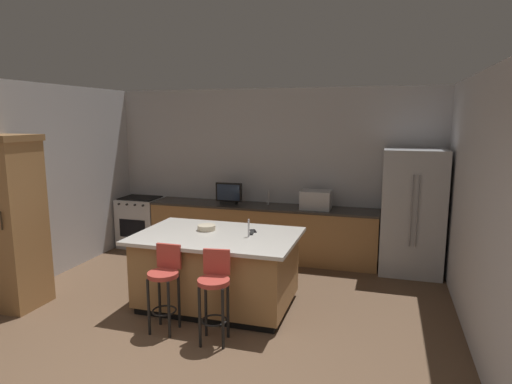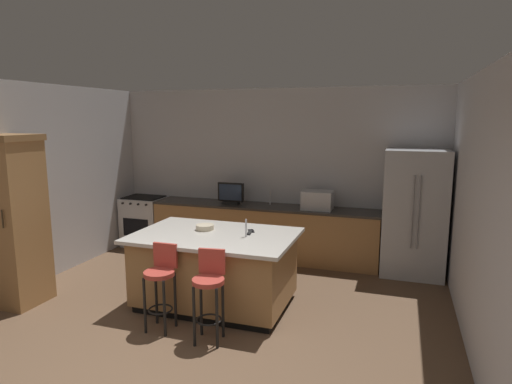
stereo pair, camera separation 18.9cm
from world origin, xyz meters
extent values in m
cube|color=#BCBCC1|center=(0.00, 4.44, 1.42)|extent=(6.15, 0.12, 2.85)
cube|color=#BCBCC1|center=(-2.87, 2.22, 1.42)|extent=(0.12, 4.84, 2.85)
cube|color=#BCBCC1|center=(2.87, 2.22, 1.42)|extent=(0.12, 4.84, 2.85)
cube|color=#9E7042|center=(-0.09, 4.06, 0.43)|extent=(3.85, 0.60, 0.87)
cube|color=#332D28|center=(-0.09, 4.06, 0.88)|extent=(3.87, 0.62, 0.04)
cube|color=black|center=(-0.08, 2.05, 0.04)|extent=(1.76, 1.10, 0.09)
cube|color=#9E7042|center=(-0.08, 2.05, 0.49)|extent=(1.84, 1.18, 0.80)
cube|color=beige|center=(-0.08, 2.05, 0.91)|extent=(2.00, 1.34, 0.04)
cube|color=#B7BABF|center=(2.31, 4.00, 0.95)|extent=(0.91, 0.72, 1.90)
cylinder|color=gray|center=(2.27, 3.62, 1.05)|extent=(0.02, 0.02, 1.05)
cylinder|color=gray|center=(2.35, 3.62, 1.05)|extent=(0.02, 0.02, 1.05)
cube|color=#B7BABF|center=(-2.40, 4.06, 0.45)|extent=(0.74, 0.60, 0.90)
cube|color=black|center=(-2.40, 3.76, 0.41)|extent=(0.51, 0.01, 0.32)
cube|color=black|center=(-2.40, 4.06, 0.91)|extent=(0.66, 0.50, 0.02)
cylinder|color=black|center=(-2.64, 3.75, 0.84)|extent=(0.04, 0.03, 0.04)
cylinder|color=black|center=(-2.48, 3.75, 0.84)|extent=(0.04, 0.03, 0.04)
cylinder|color=black|center=(-2.32, 3.75, 0.84)|extent=(0.04, 0.03, 0.04)
cylinder|color=black|center=(-2.15, 3.75, 0.84)|extent=(0.04, 0.03, 0.04)
cube|color=#9E7042|center=(-2.51, 1.31, 1.08)|extent=(0.60, 0.59, 2.16)
cube|color=brown|center=(-2.51, 1.31, 2.12)|extent=(0.64, 0.63, 0.08)
cylinder|color=#332819|center=(-2.33, 0.99, 1.19)|extent=(0.02, 0.02, 0.22)
cube|color=#B7BABF|center=(0.83, 4.06, 1.05)|extent=(0.48, 0.36, 0.30)
cube|color=black|center=(-0.65, 4.01, 0.93)|extent=(0.28, 0.16, 0.05)
cube|color=black|center=(-0.65, 4.01, 1.11)|extent=(0.46, 0.05, 0.32)
cube|color=#1E2D47|center=(-0.65, 3.98, 1.11)|extent=(0.40, 0.01, 0.27)
cylinder|color=#B2B2B7|center=(0.01, 4.16, 1.02)|extent=(0.02, 0.02, 0.24)
cylinder|color=#B2B2B7|center=(0.33, 2.05, 1.04)|extent=(0.02, 0.02, 0.22)
cylinder|color=#B23D33|center=(-0.40, 1.22, 0.66)|extent=(0.34, 0.34, 0.05)
cube|color=#B23D33|center=(-0.40, 1.37, 0.83)|extent=(0.29, 0.04, 0.28)
cylinder|color=black|center=(-0.52, 1.10, 0.32)|extent=(0.03, 0.03, 0.64)
cylinder|color=black|center=(-0.27, 1.10, 0.32)|extent=(0.03, 0.03, 0.64)
cylinder|color=black|center=(-0.52, 1.35, 0.32)|extent=(0.03, 0.03, 0.64)
cylinder|color=black|center=(-0.27, 1.35, 0.32)|extent=(0.03, 0.03, 0.64)
torus|color=black|center=(-0.40, 1.22, 0.24)|extent=(0.28, 0.28, 0.02)
cylinder|color=#B23D33|center=(0.23, 1.15, 0.68)|extent=(0.34, 0.34, 0.05)
cube|color=#B23D33|center=(0.21, 1.30, 0.84)|extent=(0.29, 0.08, 0.28)
cylinder|color=black|center=(0.13, 1.01, 0.33)|extent=(0.03, 0.03, 0.65)
cylinder|color=black|center=(0.37, 1.05, 0.33)|extent=(0.03, 0.03, 0.65)
cylinder|color=black|center=(0.09, 1.26, 0.33)|extent=(0.03, 0.03, 0.65)
cylinder|color=black|center=(0.34, 1.29, 0.33)|extent=(0.03, 0.03, 0.65)
torus|color=black|center=(0.23, 1.15, 0.25)|extent=(0.28, 0.28, 0.02)
cylinder|color=beige|center=(-0.29, 2.19, 0.96)|extent=(0.23, 0.23, 0.07)
cube|color=black|center=(0.31, 2.31, 0.93)|extent=(0.13, 0.17, 0.01)
cube|color=black|center=(0.32, 2.20, 0.94)|extent=(0.07, 0.17, 0.02)
camera|label=1|loc=(1.90, -2.86, 2.37)|focal=30.66mm
camera|label=2|loc=(2.08, -2.81, 2.37)|focal=30.66mm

